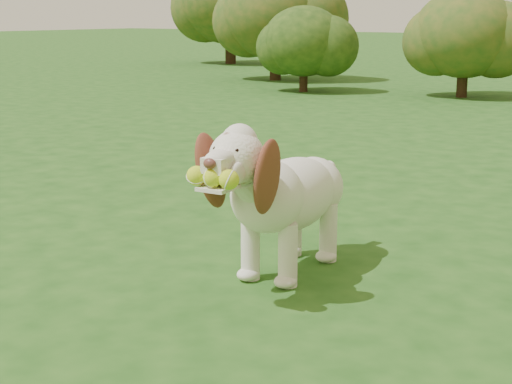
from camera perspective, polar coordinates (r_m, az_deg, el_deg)
The scene contains 6 objects.
ground at distance 3.32m, azimuth -0.01°, elevation -7.48°, with size 80.00×80.00×0.00m, color #1A4614.
dog at distance 3.46m, azimuth 1.88°, elevation 0.08°, with size 0.44×1.13×0.73m.
shrub_a at distance 11.75m, azimuth 3.51°, elevation 10.88°, with size 1.22×1.22×1.26m.
shrub_b at distance 11.32m, azimuth 14.96°, elevation 11.07°, with size 1.43×1.43×1.48m.
shrub_e at distance 13.80m, azimuth 1.44°, elevation 12.92°, with size 1.89×1.89×1.96m.
shrub_g at distance 18.27m, azimuth -1.89°, elevation 13.81°, with size 2.35×2.35×2.44m.
Camera 1 is at (1.82, -2.53, 1.16)m, focal length 55.00 mm.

